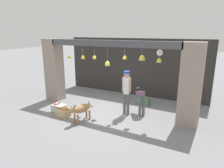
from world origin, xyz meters
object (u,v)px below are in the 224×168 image
Objects in this scene: fruit_crate_apples at (59,108)px; produce_box_green at (144,101)px; wall_clock at (160,53)px; fruit_crate_oranges at (63,113)px; shopkeeper at (126,89)px; worker_stooping at (141,98)px; water_bottle at (75,108)px; dog at (81,109)px.

produce_box_green is at bearing 39.89° from fruit_crate_apples.
produce_box_green is 2.37m from wall_clock.
fruit_crate_oranges is 0.62m from fruit_crate_apples.
wall_clock reaches higher than shopkeeper.
produce_box_green is at bearing 49.63° from fruit_crate_oranges.
worker_stooping is (0.47, 0.29, -0.37)m from shopkeeper.
shopkeeper is at bearing 175.46° from worker_stooping.
produce_box_green is 1.93× the size of water_bottle.
fruit_crate_apples is (-3.04, -1.24, -0.52)m from worker_stooping.
worker_stooping is at bearing 147.58° from dog.
fruit_crate_oranges is at bearing -94.94° from water_bottle.
shopkeeper is (1.18, 1.33, 0.56)m from dog.
water_bottle is (-2.23, -2.04, -0.03)m from produce_box_green.
fruit_crate_oranges is 0.65m from water_bottle.
fruit_crate_apples is 2.10× the size of water_bottle.
water_bottle is (-2.47, -0.94, -0.54)m from worker_stooping.
produce_box_green is at bearing 66.20° from worker_stooping.
produce_box_green is (2.80, 2.34, 0.00)m from fruit_crate_apples.
dog reaches higher than produce_box_green.
produce_box_green is at bearing -111.10° from shopkeeper.
produce_box_green is (2.29, 2.69, -0.01)m from fruit_crate_oranges.
wall_clock is (0.54, 2.51, 1.18)m from shopkeeper.
fruit_crate_oranges is 5.05m from wall_clock.
dog is at bearing -15.30° from fruit_crate_apples.
shopkeeper is 2.88m from fruit_crate_apples.
fruit_crate_apples is (-0.51, 0.35, -0.01)m from fruit_crate_oranges.
fruit_crate_apples is at bearing 9.06° from shopkeeper.
water_bottle is at bearing -137.55° from produce_box_green.
wall_clock is at bearing 52.43° from worker_stooping.
fruit_crate_oranges is (-2.05, -1.30, -0.88)m from shopkeeper.
fruit_crate_oranges is (-2.52, -1.59, -0.50)m from worker_stooping.
shopkeeper reaches higher than produce_box_green.
worker_stooping is 3.92× the size of water_bottle.
worker_stooping is at bearing -160.08° from shopkeeper.
produce_box_green reaches higher than water_bottle.
shopkeeper is 2.29m from water_bottle.
worker_stooping is 2.02× the size of fruit_crate_oranges.
dog is at bearing -171.32° from worker_stooping.
water_bottle is at bearing 27.79° from fruit_crate_apples.
dog is 1.47m from fruit_crate_apples.
shopkeeper reaches higher than worker_stooping.
fruit_crate_apples is (-2.56, -0.95, -0.89)m from shopkeeper.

